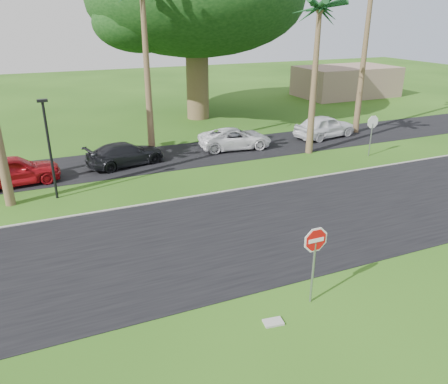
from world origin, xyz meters
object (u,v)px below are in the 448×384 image
car_pickup (325,127)px  car_dark (126,154)px  stop_sign_far (372,127)px  car_minivan (235,139)px  car_red (13,171)px  stop_sign_near (315,250)px

car_pickup → car_dark: bearing=82.5°
stop_sign_far → car_pickup: (-0.01, 4.65, -0.99)m
car_minivan → car_pickup: bearing=-83.2°
stop_sign_far → car_red: size_ratio=0.59×
car_red → car_minivan: bearing=-89.2°
stop_sign_near → car_red: stop_sign_near is taller
car_red → car_dark: 5.89m
stop_sign_near → car_minivan: stop_sign_near is taller
stop_sign_near → car_red: (-8.33, 14.11, -1.02)m
stop_sign_far → car_dark: bearing=-16.1°
stop_sign_near → stop_sign_far: 15.91m
car_dark → car_pickup: car_pickup is taller
stop_sign_far → car_minivan: (-6.87, 4.65, -1.13)m
stop_sign_far → car_red: stop_sign_far is taller
car_dark → car_minivan: car_dark is taller
car_dark → car_pickup: size_ratio=0.97×
stop_sign_near → car_pickup: size_ratio=0.57×
stop_sign_far → car_pickup: stop_sign_far is taller
car_minivan → car_pickup: 6.86m
car_red → car_minivan: size_ratio=0.95×
car_minivan → stop_sign_near: bearing=170.4°
stop_sign_near → car_red: 16.42m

